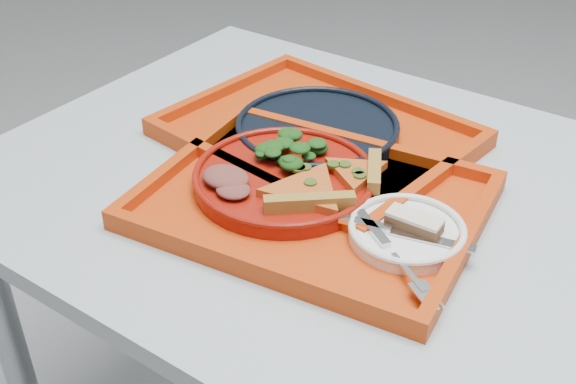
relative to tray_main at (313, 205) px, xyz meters
The scene contains 13 objects.
table 0.29m from the tray_main, 15.40° to the left, with size 1.60×0.80×0.75m.
tray_main is the anchor object (origin of this frame).
tray_far 0.19m from the tray_main, 121.35° to the left, with size 0.45×0.35×0.01m, color #B53309.
dinner_plate 0.06m from the tray_main, 169.70° to the left, with size 0.26×0.26×0.02m, color maroon.
side_plate 0.15m from the tray_main, ahead, with size 0.15×0.15×0.01m, color white.
navy_plate 0.19m from the tray_main, 121.35° to the left, with size 0.26×0.26×0.02m, color black.
pizza_slice_a 0.04m from the tray_main, 102.13° to the right, with size 0.14×0.12×0.02m, color #C47220, non-canonical shape.
pizza_slice_b 0.08m from the tray_main, 66.94° to the left, with size 0.10×0.09×0.02m, color #C47220, non-canonical shape.
salad_heap 0.10m from the tray_main, 140.98° to the left, with size 0.09×0.08×0.04m, color black.
meat_portion 0.13m from the tray_main, 153.08° to the right, with size 0.07×0.06×0.02m, color brown.
dessert_bar 0.15m from the tray_main, ahead, with size 0.07×0.03×0.02m.
knife 0.15m from the tray_main, ahead, with size 0.18×0.02×0.01m, color silver.
fork 0.17m from the tray_main, 20.03° to the right, with size 0.18×0.02×0.01m, color silver.
Camera 1 is at (0.18, -0.77, 1.33)m, focal length 45.00 mm.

